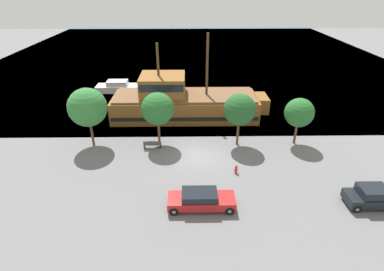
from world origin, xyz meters
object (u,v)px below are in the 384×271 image
at_px(parked_car_curb_mid, 373,197).
at_px(fire_hydrant, 236,169).
at_px(pirate_ship, 183,102).
at_px(bench_promenade_east, 152,144).
at_px(moored_boat_dockside, 121,87).
at_px(parked_car_curb_front, 201,200).

distance_m(parked_car_curb_mid, fire_hydrant, 10.30).
distance_m(pirate_ship, bench_promenade_east, 8.34).
xyz_separation_m(parked_car_curb_mid, bench_promenade_east, (-17.00, 8.56, -0.32)).
height_order(pirate_ship, moored_boat_dockside, pirate_ship).
height_order(moored_boat_dockside, parked_car_curb_front, moored_boat_dockside).
bearing_deg(fire_hydrant, parked_car_curb_mid, -24.32).
bearing_deg(bench_promenade_east, fire_hydrant, -29.54).
bearing_deg(pirate_ship, moored_boat_dockside, 135.13).
bearing_deg(fire_hydrant, bench_promenade_east, 150.46).
bearing_deg(parked_car_curb_front, fire_hydrant, 53.39).
bearing_deg(bench_promenade_east, parked_car_curb_front, -62.94).
bearing_deg(fire_hydrant, pirate_ship, 111.51).
distance_m(parked_car_curb_front, parked_car_curb_mid, 12.59).
height_order(pirate_ship, parked_car_curb_mid, pirate_ship).
relative_size(moored_boat_dockside, bench_promenade_east, 4.19).
bearing_deg(fire_hydrant, parked_car_curb_front, -126.61).
relative_size(parked_car_curb_front, bench_promenade_east, 2.80).
distance_m(moored_boat_dockside, fire_hydrant, 25.42).
height_order(parked_car_curb_mid, bench_promenade_east, parked_car_curb_mid).
bearing_deg(parked_car_curb_mid, moored_boat_dockside, 132.54).
xyz_separation_m(pirate_ship, parked_car_curb_mid, (14.12, -16.25, -1.09)).
bearing_deg(pirate_ship, parked_car_curb_front, -84.66).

